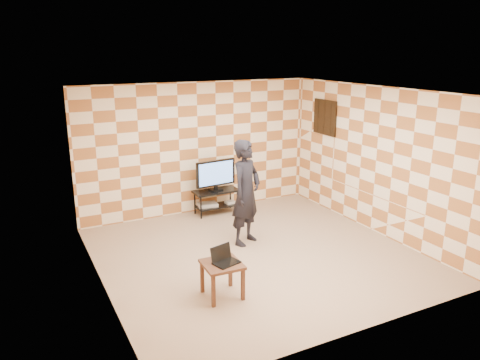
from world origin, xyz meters
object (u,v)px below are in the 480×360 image
at_px(tv_stand, 216,197).
at_px(side_table, 222,269).
at_px(person, 246,193).
at_px(tv, 216,174).

bearing_deg(tv_stand, side_table, -112.80).
height_order(tv_stand, side_table, same).
bearing_deg(person, tv_stand, 54.59).
distance_m(tv_stand, side_table, 3.41).
relative_size(tv_stand, person, 0.50).
distance_m(side_table, person, 1.98).
bearing_deg(tv_stand, person, -95.46).
bearing_deg(person, tv, 54.59).
height_order(tv, side_table, tv).
relative_size(tv, person, 0.47).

